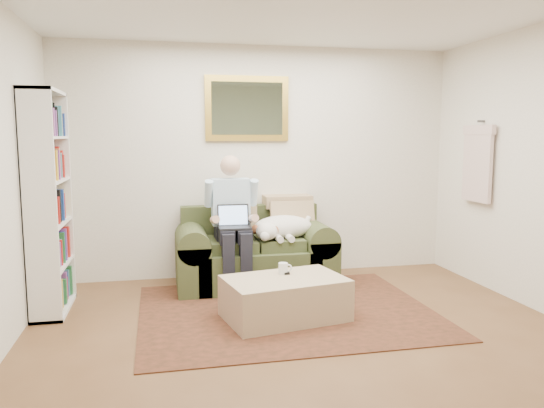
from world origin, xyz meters
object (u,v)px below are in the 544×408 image
object	(u,v)px
sleeping_dog	(283,227)
coffee_mug	(283,268)
laptop	(234,222)
seated_man	(233,224)
bookshelf	(48,203)
ottoman	(285,299)
sofa	(254,259)

from	to	relation	value
sleeping_dog	coffee_mug	size ratio (longest dim) A/B	6.83
sleeping_dog	laptop	bearing A→B (deg)	-166.36
laptop	sleeping_dog	distance (m)	0.57
seated_man	coffee_mug	size ratio (longest dim) A/B	13.96
seated_man	coffee_mug	xyz separation A→B (m)	(0.33, -0.84, -0.28)
bookshelf	laptop	bearing A→B (deg)	7.62
seated_man	sleeping_dog	world-z (taller)	seated_man
seated_man	laptop	world-z (taller)	seated_man
laptop	sleeping_dog	size ratio (longest dim) A/B	0.47
coffee_mug	bookshelf	distance (m)	2.20
laptop	ottoman	distance (m)	1.11
laptop	coffee_mug	distance (m)	0.90
laptop	bookshelf	distance (m)	1.75
ottoman	bookshelf	size ratio (longest dim) A/B	0.51
laptop	coffee_mug	world-z (taller)	laptop
sofa	coffee_mug	xyz separation A→B (m)	(0.08, -0.99, 0.13)
seated_man	laptop	bearing A→B (deg)	-90.00
sofa	sleeping_dog	distance (m)	0.47
sofa	bookshelf	xyz separation A→B (m)	(-1.96, -0.45, 0.71)
laptop	coffee_mug	size ratio (longest dim) A/B	3.22
seated_man	bookshelf	world-z (taller)	bookshelf
sleeping_dog	seated_man	bearing A→B (deg)	-172.87
coffee_mug	sleeping_dog	bearing A→B (deg)	76.71
seated_man	coffee_mug	bearing A→B (deg)	-68.49
seated_man	sleeping_dog	distance (m)	0.55
sofa	coffee_mug	distance (m)	1.01
bookshelf	ottoman	bearing A→B (deg)	-18.70
ottoman	sleeping_dog	bearing A→B (deg)	77.51
laptop	bookshelf	size ratio (longest dim) A/B	0.16
seated_man	ottoman	xyz separation A→B (m)	(0.31, -0.98, -0.51)
seated_man	bookshelf	size ratio (longest dim) A/B	0.70
seated_man	sleeping_dog	size ratio (longest dim) A/B	2.04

